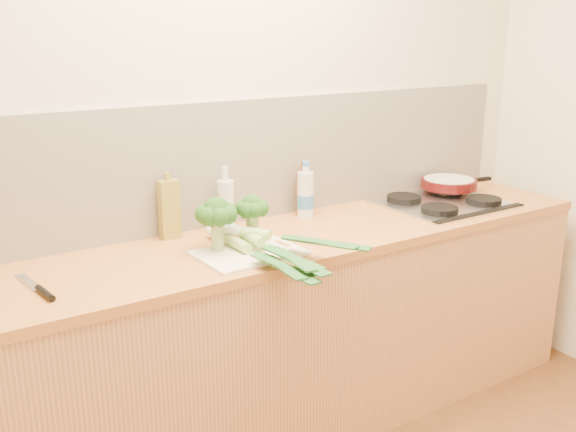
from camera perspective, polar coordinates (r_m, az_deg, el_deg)
name	(u,v)px	position (r m, az deg, el deg)	size (l,w,h in m)	color
room_shell	(231,163)	(2.80, -5.12, 4.69)	(3.50, 3.50, 3.50)	beige
counter	(267,339)	(2.80, -1.92, -10.89)	(3.20, 0.62, 0.90)	tan
gas_hob	(444,202)	(3.24, 13.71, 1.24)	(0.58, 0.50, 0.04)	silver
chopping_board	(249,253)	(2.46, -3.50, -3.30)	(0.39, 0.29, 0.01)	white
broccoli_left	(217,214)	(2.45, -6.37, 0.16)	(0.16, 0.16, 0.21)	#88A35F
broccoli_right	(252,209)	(2.53, -3.21, 0.59)	(0.13, 0.14, 0.20)	#88A35F
leek_front	(246,248)	(2.44, -3.79, -2.82)	(0.11, 0.72, 0.04)	white
leek_mid	(264,244)	(2.41, -2.15, -2.51)	(0.11, 0.64, 0.04)	white
leek_back	(276,236)	(2.45, -1.05, -1.80)	(0.37, 0.54, 0.04)	white
chefs_knife	(41,290)	(2.26, -21.12, -6.18)	(0.07, 0.31, 0.02)	silver
skillet	(449,183)	(3.43, 14.14, 2.87)	(0.42, 0.29, 0.05)	#450C0B
oil_tin	(169,209)	(2.66, -10.52, 0.63)	(0.08, 0.05, 0.28)	olive
glass_bottle	(226,204)	(2.73, -5.55, 1.04)	(0.07, 0.07, 0.28)	silver
amber_bottle	(303,193)	(2.96, 1.35, 2.07)	(0.06, 0.06, 0.25)	brown
water_bottle	(305,196)	(2.93, 1.56, 1.82)	(0.08, 0.08, 0.24)	silver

